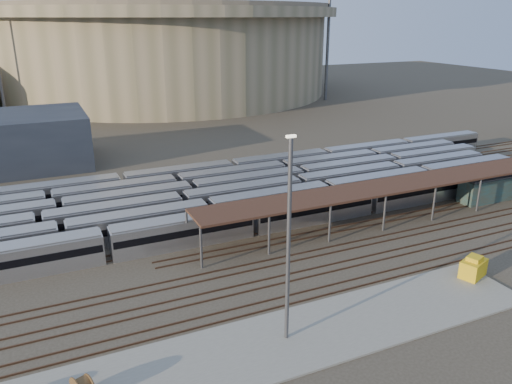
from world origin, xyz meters
The scene contains 11 objects.
ground centered at (0.00, 0.00, 0.00)m, with size 420.00×420.00×0.00m, color #383026.
apron centered at (-5.00, -15.00, 0.10)m, with size 50.00×9.00×0.20m, color gray.
subway_trains centered at (-1.28, 18.50, 1.80)m, with size 124.63×23.90×3.60m.
inspection_shed centered at (22.00, 4.00, 4.98)m, with size 60.30×6.00×5.30m.
empty_tracks centered at (0.00, -5.00, 0.09)m, with size 170.00×9.62×0.18m.
stadium centered at (25.00, 140.00, 16.47)m, with size 124.00×124.00×32.50m.
floodlight_2 centered at (70.00, 100.00, 20.65)m, with size 4.00×1.00×38.40m.
floodlight_3 centered at (-10.00, 160.00, 20.65)m, with size 4.00×1.00×38.40m.
teal_boxcar centered at (43.00, 4.00, 1.85)m, with size 15.84×3.06×3.70m, color #1F494E.
yard_light_pole centered at (-5.39, -14.59, 9.53)m, with size 0.80×0.36×18.50m.
yellow_equipment centered at (18.50, -13.26, 1.17)m, with size 3.11×1.95×1.95m, color gold.
Camera 1 is at (-23.49, -47.88, 27.40)m, focal length 35.00 mm.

